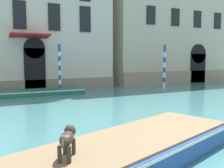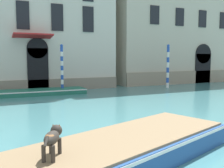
{
  "view_description": "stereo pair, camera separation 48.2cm",
  "coord_description": "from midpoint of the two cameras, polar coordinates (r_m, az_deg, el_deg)",
  "views": [
    {
      "loc": [
        -5.56,
        1.2,
        2.72
      ],
      "look_at": [
        1.2,
        14.47,
        1.2
      ],
      "focal_mm": 42.0,
      "sensor_mm": 36.0,
      "label": 1
    },
    {
      "loc": [
        -5.13,
        0.99,
        2.72
      ],
      "look_at": [
        1.2,
        14.47,
        1.2
      ],
      "focal_mm": 42.0,
      "sensor_mm": 36.0,
      "label": 2
    }
  ],
  "objects": [
    {
      "name": "mooring_pole_2",
      "position": [
        23.94,
        10.77,
        3.89
      ],
      "size": [
        0.25,
        0.25,
        3.86
      ],
      "color": "white",
      "rests_on": "ground_plane"
    },
    {
      "name": "boat_foreground",
      "position": [
        6.76,
        0.24,
        -14.69
      ],
      "size": [
        8.12,
        4.65,
        0.66
      ],
      "rotation": [
        0.0,
        0.0,
        0.31
      ],
      "color": "#234C8C",
      "rests_on": "ground_plane"
    },
    {
      "name": "palazzo_right",
      "position": [
        31.18,
        11.67,
        15.32
      ],
      "size": [
        14.92,
        6.13,
        15.88
      ],
      "color": "#BCB29E",
      "rests_on": "ground_plane"
    },
    {
      "name": "mooring_pole_0",
      "position": [
        19.99,
        -12.02,
        3.25
      ],
      "size": [
        0.22,
        0.22,
        3.69
      ],
      "color": "white",
      "rests_on": "ground_plane"
    },
    {
      "name": "boat_moored_near_palazzo",
      "position": [
        19.76,
        -16.79,
        -1.72
      ],
      "size": [
        6.81,
        2.15,
        0.39
      ],
      "rotation": [
        0.0,
        0.0,
        -0.04
      ],
      "color": "#1E6651",
      "rests_on": "ground_plane"
    },
    {
      "name": "dog_on_deck",
      "position": [
        5.62,
        -12.17,
        -11.44
      ],
      "size": [
        0.57,
        0.85,
        0.62
      ],
      "rotation": [
        0.0,
        0.0,
        1.06
      ],
      "color": "#332D28",
      "rests_on": "boat_foreground"
    }
  ]
}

